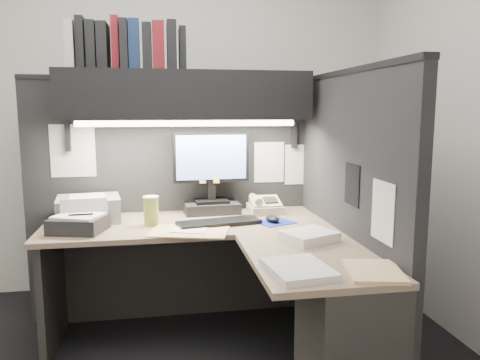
# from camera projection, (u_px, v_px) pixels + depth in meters

# --- Properties ---
(wall_back) EXTENTS (3.50, 0.04, 2.70)m
(wall_back) POSITION_uv_depth(u_px,v_px,m) (165.00, 118.00, 3.67)
(wall_back) COLOR white
(wall_back) RESTS_ON floor
(wall_front) EXTENTS (3.50, 0.04, 2.70)m
(wall_front) POSITION_uv_depth(u_px,v_px,m) (195.00, 148.00, 0.75)
(wall_front) COLOR white
(wall_front) RESTS_ON floor
(partition_back) EXTENTS (1.90, 0.06, 1.60)m
(partition_back) POSITION_uv_depth(u_px,v_px,m) (172.00, 200.00, 3.20)
(partition_back) COLOR black
(partition_back) RESTS_ON floor
(partition_right) EXTENTS (0.06, 1.50, 1.60)m
(partition_right) POSITION_uv_depth(u_px,v_px,m) (347.00, 219.00, 2.63)
(partition_right) COLOR black
(partition_right) RESTS_ON floor
(desk) EXTENTS (1.70, 1.53, 0.73)m
(desk) POSITION_uv_depth(u_px,v_px,m) (257.00, 299.00, 2.41)
(desk) COLOR #95775E
(desk) RESTS_ON floor
(overhead_shelf) EXTENTS (1.55, 0.34, 0.30)m
(overhead_shelf) POSITION_uv_depth(u_px,v_px,m) (186.00, 96.00, 2.94)
(overhead_shelf) COLOR black
(overhead_shelf) RESTS_ON partition_back
(task_light_tube) EXTENTS (1.32, 0.04, 0.04)m
(task_light_tube) POSITION_uv_depth(u_px,v_px,m) (188.00, 123.00, 2.83)
(task_light_tube) COLOR white
(task_light_tube) RESTS_ON overhead_shelf
(monitor) EXTENTS (0.50, 0.24, 0.54)m
(monitor) POSITION_uv_depth(u_px,v_px,m) (211.00, 181.00, 3.08)
(monitor) COLOR black
(monitor) RESTS_ON desk
(keyboard) EXTENTS (0.52, 0.26, 0.02)m
(keyboard) POSITION_uv_depth(u_px,v_px,m) (219.00, 223.00, 2.80)
(keyboard) COLOR black
(keyboard) RESTS_ON desk
(mousepad) EXTENTS (0.27, 0.26, 0.00)m
(mousepad) POSITION_uv_depth(u_px,v_px,m) (274.00, 222.00, 2.85)
(mousepad) COLOR navy
(mousepad) RESTS_ON desk
(mouse) EXTENTS (0.10, 0.13, 0.04)m
(mouse) POSITION_uv_depth(u_px,v_px,m) (272.00, 219.00, 2.84)
(mouse) COLOR black
(mouse) RESTS_ON mousepad
(telephone) EXTENTS (0.22, 0.23, 0.09)m
(telephone) POSITION_uv_depth(u_px,v_px,m) (265.00, 206.00, 3.12)
(telephone) COLOR #BDB391
(telephone) RESTS_ON desk
(coffee_cup) EXTENTS (0.11, 0.11, 0.16)m
(coffee_cup) POSITION_uv_depth(u_px,v_px,m) (151.00, 211.00, 2.78)
(coffee_cup) COLOR #C4C14E
(coffee_cup) RESTS_ON desk
(printer) EXTENTS (0.41, 0.36, 0.15)m
(printer) POSITION_uv_depth(u_px,v_px,m) (89.00, 209.00, 2.89)
(printer) COLOR gray
(printer) RESTS_ON desk
(notebook_stack) EXTENTS (0.34, 0.31, 0.08)m
(notebook_stack) POSITION_uv_depth(u_px,v_px,m) (78.00, 224.00, 2.63)
(notebook_stack) COLOR black
(notebook_stack) RESTS_ON desk
(open_folder) EXTENTS (0.49, 0.38, 0.01)m
(open_folder) POSITION_uv_depth(u_px,v_px,m) (189.00, 231.00, 2.63)
(open_folder) COLOR #DCB77B
(open_folder) RESTS_ON desk
(paper_stack_a) EXTENTS (0.32, 0.30, 0.05)m
(paper_stack_a) POSITION_uv_depth(u_px,v_px,m) (309.00, 236.00, 2.45)
(paper_stack_a) COLOR white
(paper_stack_a) RESTS_ON desk
(paper_stack_b) EXTENTS (0.28, 0.33, 0.03)m
(paper_stack_b) POSITION_uv_depth(u_px,v_px,m) (298.00, 269.00, 1.97)
(paper_stack_b) COLOR white
(paper_stack_b) RESTS_ON desk
(manila_stack) EXTENTS (0.28, 0.32, 0.02)m
(manila_stack) POSITION_uv_depth(u_px,v_px,m) (374.00, 271.00, 1.97)
(manila_stack) COLOR #DCB77B
(manila_stack) RESTS_ON desk
(binder_row) EXTENTS (0.70, 0.26, 0.31)m
(binder_row) POSITION_uv_depth(u_px,v_px,m) (127.00, 46.00, 2.84)
(binder_row) COLOR silver
(binder_row) RESTS_ON overhead_shelf
(pinned_papers) EXTENTS (1.76, 1.31, 0.51)m
(pinned_papers) POSITION_uv_depth(u_px,v_px,m) (238.00, 168.00, 2.87)
(pinned_papers) COLOR white
(pinned_papers) RESTS_ON partition_back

